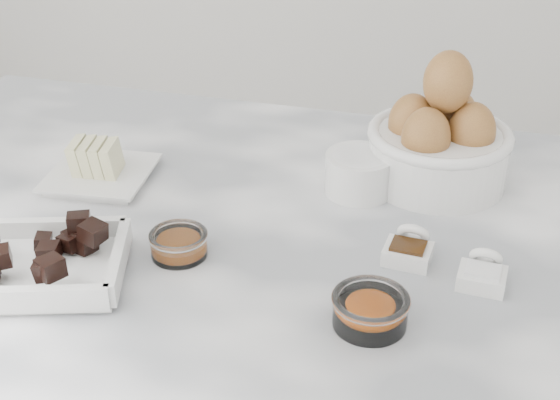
# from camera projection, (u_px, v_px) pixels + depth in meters

# --- Properties ---
(marble_slab) EXTENTS (1.20, 0.80, 0.04)m
(marble_slab) POSITION_uv_depth(u_px,v_px,m) (258.00, 252.00, 0.95)
(marble_slab) COLOR white
(marble_slab) RESTS_ON cabinet
(chocolate_dish) EXTENTS (0.23, 0.20, 0.05)m
(chocolate_dish) POSITION_uv_depth(u_px,v_px,m) (37.00, 261.00, 0.86)
(chocolate_dish) COLOR white
(chocolate_dish) RESTS_ON marble_slab
(butter_plate) EXTENTS (0.15, 0.15, 0.06)m
(butter_plate) POSITION_uv_depth(u_px,v_px,m) (98.00, 167.00, 1.06)
(butter_plate) COLOR white
(butter_plate) RESTS_ON marble_slab
(sugar_ramekin) EXTENTS (0.09, 0.09, 0.05)m
(sugar_ramekin) POSITION_uv_depth(u_px,v_px,m) (359.00, 172.00, 1.03)
(sugar_ramekin) COLOR white
(sugar_ramekin) RESTS_ON marble_slab
(egg_bowl) EXTENTS (0.19, 0.19, 0.19)m
(egg_bowl) POSITION_uv_depth(u_px,v_px,m) (439.00, 141.00, 1.04)
(egg_bowl) COLOR white
(egg_bowl) RESTS_ON marble_slab
(honey_bowl) EXTENTS (0.07, 0.07, 0.03)m
(honey_bowl) POSITION_uv_depth(u_px,v_px,m) (179.00, 244.00, 0.91)
(honey_bowl) COLOR white
(honey_bowl) RESTS_ON marble_slab
(zest_bowl) EXTENTS (0.08, 0.08, 0.04)m
(zest_bowl) POSITION_uv_depth(u_px,v_px,m) (370.00, 309.00, 0.79)
(zest_bowl) COLOR white
(zest_bowl) RESTS_ON marble_slab
(vanilla_spoon) EXTENTS (0.06, 0.07, 0.04)m
(vanilla_spoon) POSITION_uv_depth(u_px,v_px,m) (409.00, 248.00, 0.90)
(vanilla_spoon) COLOR white
(vanilla_spoon) RESTS_ON marble_slab
(salt_spoon) EXTENTS (0.05, 0.07, 0.04)m
(salt_spoon) POSITION_uv_depth(u_px,v_px,m) (483.00, 273.00, 0.86)
(salt_spoon) COLOR white
(salt_spoon) RESTS_ON marble_slab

